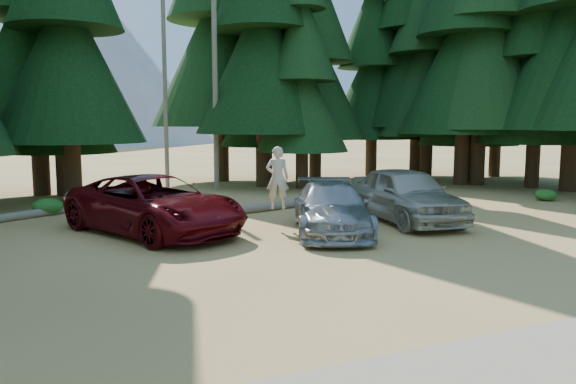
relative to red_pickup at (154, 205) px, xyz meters
name	(u,v)px	position (x,y,z in m)	size (l,w,h in m)	color
ground	(367,259)	(3.90, -5.10, -0.83)	(160.00, 160.00, 0.00)	#A28144
forest_belt_north	(197,190)	(3.90, 9.90, -0.83)	(36.00, 7.00, 22.00)	black
snag_front	(215,60)	(4.70, 9.40, 5.17)	(0.24, 0.24, 12.00)	#71675B
snag_back	(165,83)	(2.70, 10.90, 4.17)	(0.20, 0.20, 10.00)	#71675B
mountain_peak	(61,63)	(1.31, 83.13, 11.87)	(48.00, 50.00, 28.00)	gray
red_pickup	(154,205)	(0.00, 0.00, 0.00)	(2.76, 5.99, 1.66)	#56070D
silver_minivan_center	(331,208)	(4.66, -1.98, -0.11)	(2.01, 4.95, 1.44)	#9FA2A7
silver_minivan_right	(406,195)	(7.69, -1.35, 0.05)	(2.08, 5.16, 1.76)	#B9B2A4
frisbee_player	(277,178)	(3.49, -0.78, 0.70)	(0.80, 0.68, 1.85)	beige
log_left	(50,211)	(-2.67, 4.68, -0.70)	(0.27, 0.27, 3.78)	#71675B
log_mid	(331,199)	(7.72, 3.68, -0.71)	(0.25, 0.25, 3.07)	#71675B
log_right	(278,205)	(4.99, 2.66, -0.68)	(0.31, 0.31, 4.85)	#71675B
shrub_far_left	(133,211)	(-0.17, 2.77, -0.56)	(1.01, 1.01, 0.55)	#21671F
shrub_left	(48,206)	(-2.73, 4.90, -0.55)	(1.04, 1.04, 0.57)	#21671F
shrub_center_left	(150,206)	(0.48, 3.41, -0.53)	(1.10, 1.10, 0.61)	#21671F
shrub_center_right	(328,200)	(6.97, 2.55, -0.60)	(0.86, 0.86, 0.47)	#21671F
shrub_right	(363,189)	(9.87, 4.73, -0.54)	(1.06, 1.06, 0.58)	#21671F
shrub_far_right	(380,188)	(10.45, 4.34, -0.49)	(1.23, 1.23, 0.68)	#21671F
shrub_edge_east	(546,195)	(15.86, 0.40, -0.60)	(0.86, 0.86, 0.47)	#21671F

